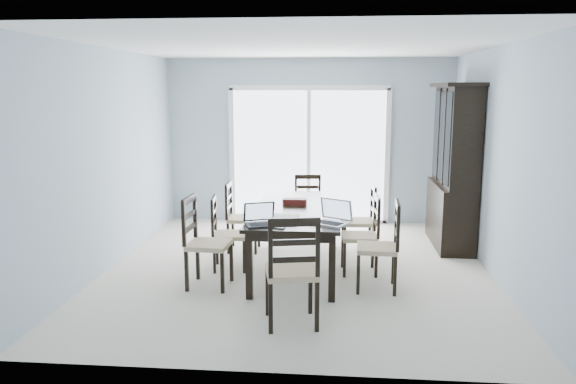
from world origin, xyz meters
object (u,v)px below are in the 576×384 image
object	(u,v)px
china_hutch	(454,168)
laptop_silver	(329,219)
laptop_dark	(262,220)
chair_left_mid	(222,225)
chair_right_mid	(368,226)
chair_left_near	(200,232)
chair_left_far	(237,209)
hot_tub	(298,179)
dining_table	(298,214)
chair_end_near	(293,260)
chair_end_far	(308,199)
cell_phone	(279,228)
game_box	(295,202)
chair_right_near	(386,236)
chair_right_far	(365,212)

from	to	relation	value
china_hutch	laptop_silver	world-z (taller)	china_hutch
laptop_dark	chair_left_mid	bearing A→B (deg)	103.78
chair_right_mid	chair_left_near	bearing A→B (deg)	105.33
chair_left_far	hot_tub	xyz separation A→B (m)	(0.60, 2.87, -0.04)
chair_left_far	dining_table	bearing A→B (deg)	48.28
chair_left_near	laptop_silver	distance (m)	1.41
chair_left_mid	chair_end_near	size ratio (longest dim) A/B	0.84
chair_end_near	chair_end_far	bearing A→B (deg)	79.70
chair_left_near	chair_right_mid	world-z (taller)	chair_left_near
laptop_silver	cell_phone	world-z (taller)	laptop_silver
laptop_silver	game_box	bearing A→B (deg)	143.57
chair_left_mid	china_hutch	bearing A→B (deg)	107.42
laptop_dark	game_box	bearing A→B (deg)	55.59
chair_end_near	hot_tub	distance (m)	5.30
chair_right_near	game_box	world-z (taller)	chair_right_near
laptop_dark	laptop_silver	size ratio (longest dim) A/B	0.87
china_hutch	chair_left_near	xyz separation A→B (m)	(-3.03, -1.90, -0.46)
dining_table	laptop_silver	xyz separation A→B (m)	(0.38, -0.78, 0.14)
chair_left_mid	game_box	distance (m)	0.91
chair_left_mid	chair_end_far	distance (m)	1.89
laptop_dark	cell_phone	distance (m)	0.22
chair_left_mid	chair_left_far	size ratio (longest dim) A/B	0.96
china_hutch	chair_right_far	distance (m)	1.42
chair_left_near	cell_phone	distance (m)	0.97
chair_left_mid	chair_end_far	world-z (taller)	chair_end_far
china_hutch	chair_left_near	distance (m)	3.61
chair_right_near	chair_right_far	world-z (taller)	chair_right_near
chair_right_mid	laptop_silver	bearing A→B (deg)	146.11
chair_left_near	chair_right_mid	size ratio (longest dim) A/B	1.08
chair_right_mid	chair_end_near	distance (m)	1.78
chair_right_far	chair_left_near	bearing A→B (deg)	122.38
chair_left_near	chair_end_near	bearing A→B (deg)	50.31
chair_left_far	laptop_silver	xyz separation A→B (m)	(1.24, -1.52, 0.25)
dining_table	chair_left_far	bearing A→B (deg)	139.13
dining_table	chair_end_far	distance (m)	1.60
chair_left_mid	chair_right_near	size ratio (longest dim) A/B	0.91
dining_table	china_hutch	world-z (taller)	china_hutch
china_hutch	chair_left_mid	bearing A→B (deg)	-155.86
dining_table	chair_left_far	size ratio (longest dim) A/B	2.08
dining_table	chair_right_near	bearing A→B (deg)	-31.17
chair_end_near	chair_right_far	bearing A→B (deg)	61.51
dining_table	china_hutch	distance (m)	2.41
chair_right_near	laptop_dark	distance (m)	1.33
laptop_silver	cell_phone	size ratio (longest dim) A/B	3.57
chair_left_mid	laptop_silver	world-z (taller)	chair_left_mid
chair_right_mid	game_box	xyz separation A→B (m)	(-0.86, 0.24, 0.22)
chair_right_near	laptop_silver	size ratio (longest dim) A/B	2.53
cell_phone	hot_tub	world-z (taller)	hot_tub
chair_left_near	cell_phone	size ratio (longest dim) A/B	9.30
laptop_dark	chair_left_far	bearing A→B (deg)	87.54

